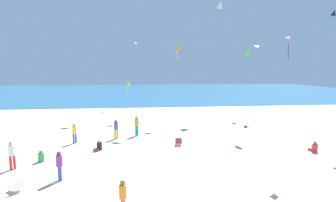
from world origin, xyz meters
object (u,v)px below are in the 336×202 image
(person_4, at_px, (59,164))
(person_6, at_px, (12,153))
(person_1, at_px, (137,124))
(person_7, at_px, (99,146))
(kite_purple, at_px, (290,38))
(beach_chair_mid_beach, at_px, (179,142))
(person_3, at_px, (314,148))
(kite_green, at_px, (247,53))
(cooler_box, at_px, (246,126))
(person_8, at_px, (116,128))
(kite_orange, at_px, (177,48))
(kite_lime, at_px, (128,83))
(beach_chair_far_left, at_px, (17,187))
(kite_pink, at_px, (254,47))
(kite_white, at_px, (220,5))
(person_2, at_px, (41,157))
(person_5, at_px, (123,195))
(kite_blue, at_px, (136,43))
(person_0, at_px, (74,132))
(kite_black, at_px, (334,13))

(person_4, distance_m, person_6, 3.61)
(person_1, xyz_separation_m, person_7, (-2.59, -3.64, -0.73))
(kite_purple, bearing_deg, person_7, 169.06)
(beach_chair_mid_beach, xyz_separation_m, person_3, (9.20, -2.36, 0.00))
(kite_green, bearing_deg, cooler_box, -112.82)
(person_8, xyz_separation_m, kite_orange, (6.02, 6.55, 7.17))
(kite_green, bearing_deg, kite_lime, -171.10)
(beach_chair_far_left, xyz_separation_m, kite_pink, (16.07, 10.32, 7.51))
(cooler_box, xyz_separation_m, kite_white, (-0.26, 8.42, 13.81))
(kite_white, distance_m, kite_green, 7.09)
(person_3, xyz_separation_m, kite_lime, (-13.52, 12.18, 3.97))
(person_2, xyz_separation_m, kite_pink, (16.50, 6.46, 7.48))
(person_3, xyz_separation_m, person_5, (-12.65, -6.24, 0.55))
(person_2, relative_size, person_3, 0.96)
(person_4, xyz_separation_m, kite_blue, (3.24, 27.33, 9.10))
(kite_lime, bearing_deg, person_0, -113.45)
(beach_chair_mid_beach, relative_size, person_7, 0.98)
(kite_orange, bearing_deg, person_6, -132.27)
(beach_chair_far_left, height_order, kite_pink, kite_pink)
(beach_chair_far_left, distance_m, kite_pink, 20.52)
(person_5, height_order, kite_black, kite_black)
(kite_green, bearing_deg, kite_purple, -104.58)
(person_8, bearing_deg, kite_white, 127.94)
(kite_lime, bearing_deg, kite_pink, -25.60)
(cooler_box, xyz_separation_m, person_3, (1.65, -7.58, 0.16))
(beach_chair_far_left, bearing_deg, person_1, -79.42)
(person_1, relative_size, person_6, 1.05)
(kite_purple, height_order, kite_blue, kite_blue)
(person_7, bearing_deg, kite_white, -177.64)
(person_3, distance_m, kite_orange, 15.92)
(person_1, bearing_deg, person_6, -1.37)
(kite_orange, bearing_deg, person_5, -104.67)
(person_4, xyz_separation_m, kite_black, (19.85, 6.55, 9.39))
(kite_green, bearing_deg, person_2, -143.38)
(person_6, distance_m, kite_white, 27.60)
(kite_green, bearing_deg, person_8, -147.59)
(beach_chair_mid_beach, xyz_separation_m, kite_black, (12.92, 1.39, 10.00))
(kite_blue, relative_size, kite_lime, 1.04)
(person_3, height_order, kite_purple, kite_purple)
(person_0, relative_size, kite_black, 1.40)
(cooler_box, relative_size, person_4, 0.33)
(person_6, distance_m, kite_pink, 20.35)
(person_1, distance_m, person_8, 1.85)
(person_1, relative_size, person_8, 1.10)
(beach_chair_mid_beach, xyz_separation_m, person_1, (-3.20, 3.17, 0.73))
(person_1, xyz_separation_m, person_2, (-5.77, -5.48, -0.74))
(kite_black, bearing_deg, kite_orange, 147.32)
(kite_blue, relative_size, kite_black, 1.38)
(person_7, xyz_separation_m, kite_black, (18.71, 1.86, 10.00))
(person_2, height_order, person_3, person_3)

